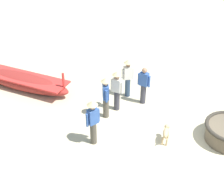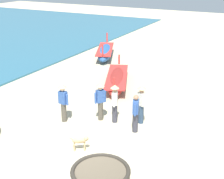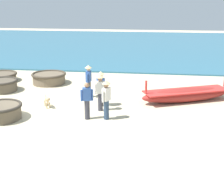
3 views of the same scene
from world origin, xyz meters
name	(u,v)px [view 3 (image 3 of 3)]	position (x,y,z in m)	size (l,w,h in m)	color
ground_plane	(38,107)	(0.00, 0.00, 0.00)	(80.00, 80.00, 0.00)	#C6B793
sea	(143,45)	(-21.48, 4.00, 0.05)	(28.00, 52.00, 0.10)	#2D667F
coracle_weathered	(2,85)	(-2.38, -2.94, 0.34)	(1.76, 1.76, 0.63)	brown
coracle_upturned	(0,77)	(-4.39, -4.04, 0.28)	(2.03, 2.03, 0.52)	brown
coracle_far_left	(1,111)	(1.57, -0.99, 0.35)	(1.77, 1.77, 0.64)	brown
coracle_far_right	(49,78)	(-4.25, -0.89, 0.35)	(2.05, 2.05, 0.65)	brown
long_boat_blue_hull	(186,94)	(-1.91, 6.90, 0.34)	(2.78, 4.64, 1.19)	maroon
fisherman_standing_right	(87,100)	(1.10, 2.59, 0.84)	(0.31, 0.51, 1.57)	#383842
fisherman_standing_left	(89,79)	(-1.93, 2.02, 0.96)	(0.53, 0.36, 1.67)	#4C473D
fisherman_with_hat	(101,86)	(-0.64, 2.87, 0.96)	(0.38, 0.44, 1.67)	#4C473D
fisherman_hauling	(100,90)	(0.00, 2.95, 0.96)	(0.36, 0.50, 1.67)	#383842
fisherman_crouching	(106,97)	(1.01, 3.39, 0.96)	(0.48, 0.36, 1.67)	#2D425B
dog	(47,100)	(-0.08, 0.45, 0.37)	(0.61, 0.44, 0.55)	tan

